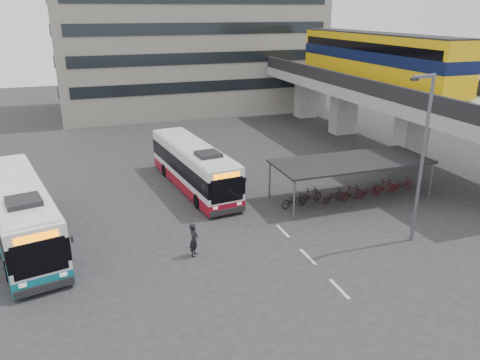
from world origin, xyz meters
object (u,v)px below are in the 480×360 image
object	(u,v)px
bus_teal	(20,214)
lamp_post	(422,150)
bus_main	(193,167)
pedestrian	(194,240)

from	to	relation	value
bus_teal	lamp_post	xyz separation A→B (m)	(19.18, -6.62, 3.35)
bus_teal	lamp_post	bearing A→B (deg)	-31.12
bus_main	pedestrian	size ratio (longest dim) A/B	6.46
lamp_post	pedestrian	bearing A→B (deg)	160.32
bus_teal	lamp_post	size ratio (longest dim) A/B	1.37
bus_teal	pedestrian	bearing A→B (deg)	-40.79
bus_main	bus_teal	bearing A→B (deg)	-162.02
bus_teal	pedestrian	distance (m)	9.21
bus_teal	pedestrian	xyz separation A→B (m)	(8.05, -4.41, -0.74)
pedestrian	lamp_post	xyz separation A→B (m)	(11.13, -2.21, 4.09)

